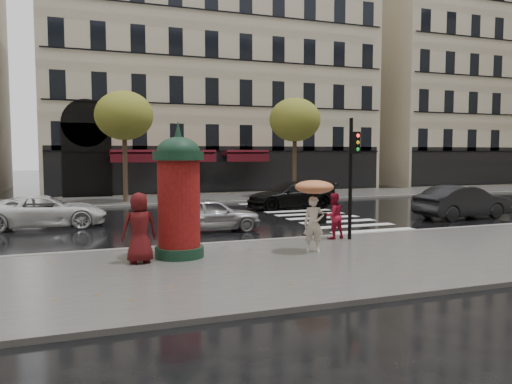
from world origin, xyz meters
name	(u,v)px	position (x,y,z in m)	size (l,w,h in m)	color
ground	(268,264)	(0.00, 0.00, 0.00)	(160.00, 160.00, 0.00)	black
near_sidewalk	(275,266)	(0.00, -0.50, 0.06)	(90.00, 7.00, 0.12)	#474744
far_sidewalk	(157,200)	(0.00, 19.00, 0.06)	(90.00, 6.00, 0.12)	#474744
near_kerb	(234,243)	(0.00, 3.00, 0.07)	(90.00, 0.25, 0.14)	slate
far_kerb	(165,204)	(0.00, 16.00, 0.07)	(90.00, 0.25, 0.14)	slate
zebra_crossing	(310,214)	(6.00, 9.60, 0.01)	(3.60, 11.75, 0.01)	silver
bldg_far_corner	(205,56)	(6.00, 30.00, 11.31)	(26.00, 14.00, 22.90)	#B7A88C
bldg_far_right	(464,74)	(34.00, 30.00, 11.31)	(24.00, 14.00, 22.90)	#B7A88C
tree_far_left	(124,116)	(-2.00, 18.00, 5.17)	(3.40, 3.40, 6.64)	#38281C
tree_far_right	(295,120)	(9.00, 18.00, 5.17)	(3.40, 3.40, 6.64)	#38281C
woman_umbrella	(314,203)	(1.69, 0.62, 1.56)	(1.13, 1.13, 2.18)	beige
woman_red	(333,216)	(3.32, 2.40, 0.90)	(0.75, 0.59, 1.55)	#B11531
man_burgundy	(139,228)	(-3.30, 0.85, 1.06)	(0.91, 0.59, 1.87)	#511012
morris_column	(179,192)	(-2.16, 1.26, 1.92)	(1.40, 1.40, 3.77)	#133221
traffic_light	(352,166)	(3.81, 2.05, 2.57)	(0.29, 0.39, 4.04)	black
car_silver	(210,214)	(0.00, 6.05, 0.66)	(1.55, 3.86, 1.31)	#B5B6BA
car_darkgrey	(463,202)	(11.88, 5.74, 0.76)	(1.61, 4.61, 1.52)	black
car_white	(46,211)	(-5.98, 9.31, 0.66)	(2.18, 4.72, 1.31)	silver
car_black	(291,195)	(6.23, 12.34, 0.72)	(2.02, 4.97, 1.44)	black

